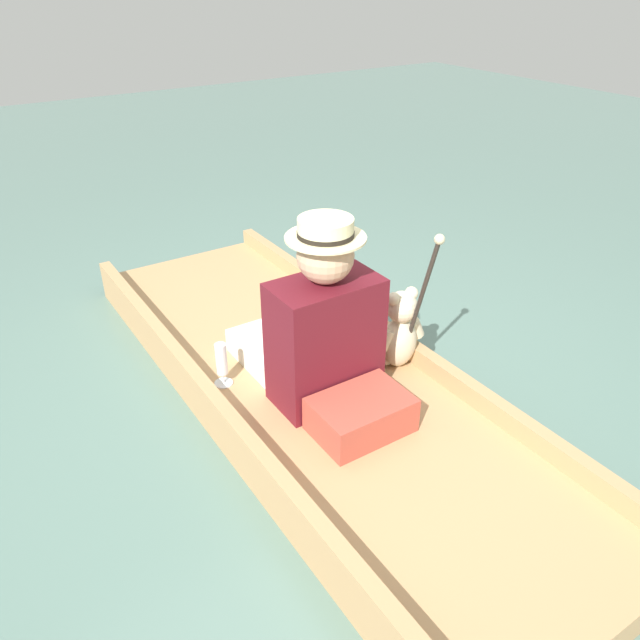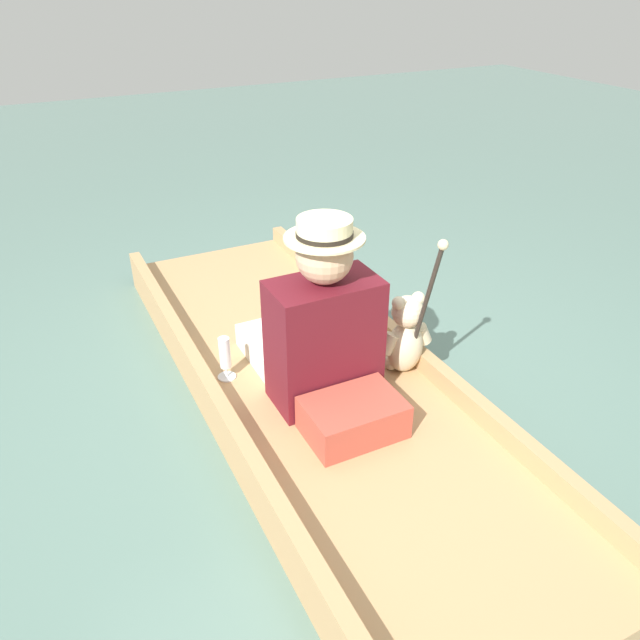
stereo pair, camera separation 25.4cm
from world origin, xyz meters
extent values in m
plane|color=slate|center=(0.00, 0.00, 0.00)|extent=(16.00, 16.00, 0.00)
cube|color=tan|center=(0.00, 0.00, 0.07)|extent=(1.00, 3.06, 0.13)
cube|color=tan|center=(-0.47, 0.00, 0.18)|extent=(0.06, 3.06, 0.09)
cube|color=tan|center=(0.47, 0.00, 0.18)|extent=(0.06, 3.06, 0.09)
cube|color=#B24738|center=(-0.04, -0.43, 0.21)|extent=(0.38, 0.27, 0.15)
cube|color=white|center=(-0.03, 0.18, 0.19)|extent=(0.40, 0.43, 0.11)
cube|color=#5B141E|center=(-0.03, -0.16, 0.41)|extent=(0.44, 0.25, 0.54)
cube|color=beige|center=(-0.03, -0.03, 0.45)|extent=(0.04, 0.01, 0.30)
cube|color=white|center=(-0.15, -0.03, 0.47)|extent=(0.02, 0.01, 0.33)
cube|color=white|center=(0.09, -0.03, 0.47)|extent=(0.02, 0.01, 0.33)
sphere|color=tan|center=(-0.03, -0.16, 0.79)|extent=(0.22, 0.22, 0.22)
cylinder|color=beige|center=(-0.03, -0.16, 0.86)|extent=(0.31, 0.31, 0.01)
cylinder|color=beige|center=(-0.03, -0.16, 0.90)|extent=(0.21, 0.21, 0.07)
cylinder|color=black|center=(-0.03, -0.16, 0.88)|extent=(0.22, 0.22, 0.02)
ellipsoid|color=beige|center=(0.38, -0.15, 0.26)|extent=(0.17, 0.14, 0.25)
sphere|color=beige|center=(0.38, -0.15, 0.44)|extent=(0.14, 0.14, 0.14)
sphere|color=tan|center=(0.38, -0.09, 0.43)|extent=(0.06, 0.06, 0.06)
sphere|color=beige|center=(0.33, -0.15, 0.49)|extent=(0.06, 0.06, 0.06)
sphere|color=beige|center=(0.43, -0.15, 0.49)|extent=(0.06, 0.06, 0.06)
cylinder|color=beige|center=(0.29, -0.15, 0.30)|extent=(0.10, 0.06, 0.11)
cylinder|color=beige|center=(0.47, -0.15, 0.30)|extent=(0.10, 0.06, 0.11)
sphere|color=beige|center=(0.34, -0.12, 0.17)|extent=(0.07, 0.07, 0.07)
sphere|color=beige|center=(0.43, -0.12, 0.17)|extent=(0.07, 0.07, 0.07)
cylinder|color=silver|center=(-0.36, 0.15, 0.14)|extent=(0.08, 0.08, 0.01)
cylinder|color=silver|center=(-0.36, 0.15, 0.17)|extent=(0.01, 0.01, 0.05)
cylinder|color=silver|center=(-0.36, 0.15, 0.27)|extent=(0.05, 0.05, 0.15)
cylinder|color=#2D2823|center=(0.40, -0.23, 0.47)|extent=(0.02, 0.19, 0.69)
sphere|color=beige|center=(0.40, -0.32, 0.81)|extent=(0.04, 0.04, 0.04)
camera|label=1|loc=(-1.23, -1.97, 1.76)|focal=35.00mm
camera|label=2|loc=(-1.01, -2.10, 1.76)|focal=35.00mm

